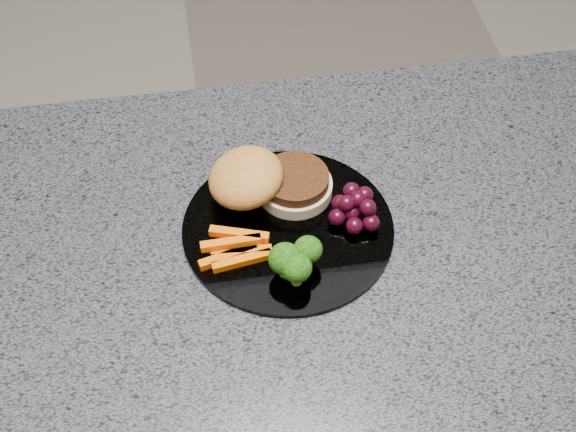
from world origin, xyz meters
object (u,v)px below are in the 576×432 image
object	(u,v)px
island_cabinet	(240,424)
grape_bunch	(356,207)
burger	(263,182)
plate	(288,228)

from	to	relation	value
island_cabinet	grape_bunch	world-z (taller)	grape_bunch
burger	grape_bunch	distance (m)	0.12
island_cabinet	plate	distance (m)	0.48
burger	grape_bunch	bearing A→B (deg)	-36.41
plate	grape_bunch	xyz separation A→B (m)	(0.08, 0.00, 0.02)
island_cabinet	burger	xyz separation A→B (m)	(0.06, 0.08, 0.50)
grape_bunch	island_cabinet	bearing A→B (deg)	-172.10
island_cabinet	plate	bearing A→B (deg)	13.60
plate	burger	bearing A→B (deg)	111.14
plate	island_cabinet	bearing A→B (deg)	-166.40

